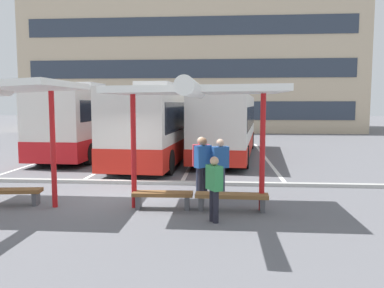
# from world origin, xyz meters

# --- Properties ---
(ground_plane) EXTENTS (160.00, 160.00, 0.00)m
(ground_plane) POSITION_xyz_m (0.00, 0.00, 0.00)
(ground_plane) COLOR slate
(terminal_building) EXTENTS (33.08, 14.65, 18.31)m
(terminal_building) POSITION_xyz_m (0.03, 32.93, 7.79)
(terminal_building) COLOR #C6B293
(terminal_building) RESTS_ON ground
(coach_bus_0) EXTENTS (2.90, 11.29, 3.81)m
(coach_bus_0) POSITION_xyz_m (-3.81, 9.90, 1.76)
(coach_bus_0) COLOR silver
(coach_bus_0) RESTS_ON ground
(coach_bus_1) EXTENTS (3.36, 12.00, 3.73)m
(coach_bus_1) POSITION_xyz_m (0.28, 8.02, 1.72)
(coach_bus_1) COLOR silver
(coach_bus_1) RESTS_ON ground
(coach_bus_2) EXTENTS (3.57, 11.08, 3.52)m
(coach_bus_2) POSITION_xyz_m (3.47, 9.37, 1.64)
(coach_bus_2) COLOR silver
(coach_bus_2) RESTS_ON ground
(lane_stripe_0) EXTENTS (0.16, 14.00, 0.01)m
(lane_stripe_0) POSITION_xyz_m (-5.42, 8.93, 0.00)
(lane_stripe_0) COLOR white
(lane_stripe_0) RESTS_ON ground
(lane_stripe_1) EXTENTS (0.16, 14.00, 0.01)m
(lane_stripe_1) POSITION_xyz_m (-1.81, 8.93, 0.00)
(lane_stripe_1) COLOR white
(lane_stripe_1) RESTS_ON ground
(lane_stripe_2) EXTENTS (0.16, 14.00, 0.01)m
(lane_stripe_2) POSITION_xyz_m (1.81, 8.93, 0.00)
(lane_stripe_2) COLOR white
(lane_stripe_2) RESTS_ON ground
(lane_stripe_3) EXTENTS (0.16, 14.00, 0.01)m
(lane_stripe_3) POSITION_xyz_m (5.42, 8.93, 0.00)
(lane_stripe_3) COLOR white
(lane_stripe_3) RESTS_ON ground
(bench_0) EXTENTS (1.96, 0.66, 0.45)m
(bench_0) POSITION_xyz_m (-2.64, -1.25, 0.34)
(bench_0) COLOR brown
(bench_0) RESTS_ON ground
(waiting_shelter_1) EXTENTS (4.36, 4.86, 3.25)m
(waiting_shelter_1) POSITION_xyz_m (2.58, -1.46, 3.02)
(waiting_shelter_1) COLOR red
(waiting_shelter_1) RESTS_ON ground
(bench_1) EXTENTS (1.59, 0.47, 0.45)m
(bench_1) POSITION_xyz_m (1.68, -1.26, 0.33)
(bench_1) COLOR brown
(bench_1) RESTS_ON ground
(bench_2) EXTENTS (1.88, 0.47, 0.45)m
(bench_2) POSITION_xyz_m (3.48, -1.31, 0.34)
(bench_2) COLOR brown
(bench_2) RESTS_ON ground
(platform_kerb) EXTENTS (44.00, 0.24, 0.12)m
(platform_kerb) POSITION_xyz_m (0.00, 1.87, 0.06)
(platform_kerb) COLOR #ADADA8
(platform_kerb) RESTS_ON ground
(waiting_passenger_0) EXTENTS (0.42, 0.50, 1.54)m
(waiting_passenger_0) POSITION_xyz_m (3.05, -2.33, 0.88)
(waiting_passenger_0) COLOR black
(waiting_passenger_0) RESTS_ON ground
(waiting_passenger_1) EXTENTS (0.52, 0.51, 1.76)m
(waiting_passenger_1) POSITION_xyz_m (2.65, 0.26, 1.03)
(waiting_passenger_1) COLOR black
(waiting_passenger_1) RESTS_ON ground
(waiting_passenger_2) EXTENTS (0.54, 0.41, 1.72)m
(waiting_passenger_2) POSITION_xyz_m (3.16, 0.34, 1.00)
(waiting_passenger_2) COLOR #33384C
(waiting_passenger_2) RESTS_ON ground
(waiting_passenger_3) EXTENTS (0.54, 0.32, 1.76)m
(waiting_passenger_3) POSITION_xyz_m (2.59, 0.50, 1.03)
(waiting_passenger_3) COLOR #33384C
(waiting_passenger_3) RESTS_ON ground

